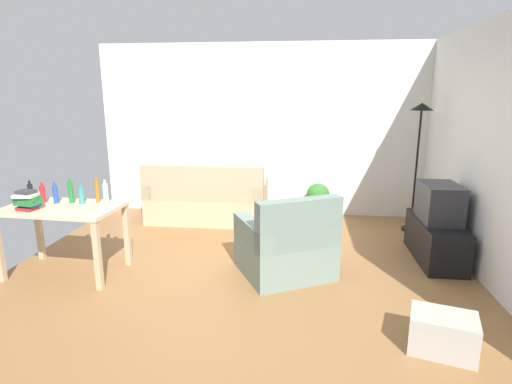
# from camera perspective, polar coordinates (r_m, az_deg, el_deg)

# --- Properties ---
(ground_plane) EXTENTS (5.20, 4.40, 0.02)m
(ground_plane) POSITION_cam_1_polar(r_m,az_deg,el_deg) (4.79, -1.89, -10.25)
(ground_plane) COLOR olive
(wall_rear) EXTENTS (5.20, 0.10, 2.70)m
(wall_rear) POSITION_cam_1_polar(r_m,az_deg,el_deg) (6.59, 0.81, 8.58)
(wall_rear) COLOR silver
(wall_rear) RESTS_ON ground_plane
(wall_right) EXTENTS (0.10, 4.40, 2.70)m
(wall_right) POSITION_cam_1_polar(r_m,az_deg,el_deg) (4.79, 30.57, 4.79)
(wall_right) COLOR silver
(wall_right) RESTS_ON ground_plane
(couch) EXTENTS (1.81, 0.84, 0.92)m
(couch) POSITION_cam_1_polar(r_m,az_deg,el_deg) (6.31, -6.89, -1.39)
(couch) COLOR tan
(couch) RESTS_ON ground_plane
(tv_stand) EXTENTS (0.44, 1.10, 0.48)m
(tv_stand) POSITION_cam_1_polar(r_m,az_deg,el_deg) (5.29, 23.84, -6.21)
(tv_stand) COLOR black
(tv_stand) RESTS_ON ground_plane
(tv) EXTENTS (0.41, 0.60, 0.44)m
(tv) POSITION_cam_1_polar(r_m,az_deg,el_deg) (5.17, 24.37, -1.39)
(tv) COLOR #2D2D33
(tv) RESTS_ON tv_stand
(torchiere_lamp) EXTENTS (0.32, 0.32, 1.81)m
(torchiere_lamp) POSITION_cam_1_polar(r_m,az_deg,el_deg) (6.07, 21.95, 7.77)
(torchiere_lamp) COLOR black
(torchiere_lamp) RESTS_ON ground_plane
(desk) EXTENTS (1.24, 0.77, 0.76)m
(desk) POSITION_cam_1_polar(r_m,az_deg,el_deg) (4.83, -25.46, -3.08)
(desk) COLOR #C6B28E
(desk) RESTS_ON ground_plane
(potted_plant) EXTENTS (0.36, 0.36, 0.57)m
(potted_plant) POSITION_cam_1_polar(r_m,az_deg,el_deg) (6.44, 8.67, -0.91)
(potted_plant) COLOR brown
(potted_plant) RESTS_ON ground_plane
(armchair) EXTENTS (1.18, 1.16, 0.92)m
(armchair) POSITION_cam_1_polar(r_m,az_deg,el_deg) (4.44, 4.34, -7.66)
(armchair) COLOR slate
(armchair) RESTS_ON ground_plane
(storage_box) EXTENTS (0.56, 0.46, 0.30)m
(storage_box) POSITION_cam_1_polar(r_m,az_deg,el_deg) (3.58, 24.71, -17.54)
(storage_box) COLOR #A8A399
(storage_box) RESTS_ON ground_plane
(bottle_dark) EXTENTS (0.06, 0.06, 0.24)m
(bottle_dark) POSITION_cam_1_polar(r_m,az_deg,el_deg) (5.13, -29.05, -0.09)
(bottle_dark) COLOR black
(bottle_dark) RESTS_ON desk
(bottle_red) EXTENTS (0.06, 0.06, 0.22)m
(bottle_red) POSITION_cam_1_polar(r_m,az_deg,el_deg) (5.05, -27.72, -0.22)
(bottle_red) COLOR #AD2323
(bottle_red) RESTS_ON desk
(bottle_blue) EXTENTS (0.05, 0.05, 0.24)m
(bottle_blue) POSITION_cam_1_polar(r_m,az_deg,el_deg) (4.95, -26.29, -0.24)
(bottle_blue) COLOR #2347A3
(bottle_blue) RESTS_ON desk
(bottle_green) EXTENTS (0.05, 0.05, 0.27)m
(bottle_green) POSITION_cam_1_polar(r_m,az_deg,el_deg) (4.90, -24.51, -0.01)
(bottle_green) COLOR #1E722D
(bottle_green) RESTS_ON desk
(bottle_tall) EXTENTS (0.06, 0.06, 0.22)m
(bottle_tall) POSITION_cam_1_polar(r_m,az_deg,el_deg) (4.81, -23.29, -0.43)
(bottle_tall) COLOR teal
(bottle_tall) RESTS_ON desk
(bottle_amber) EXTENTS (0.05, 0.05, 0.28)m
(bottle_amber) POSITION_cam_1_polar(r_m,az_deg,el_deg) (4.80, -21.36, 0.08)
(bottle_amber) COLOR #9E6019
(bottle_amber) RESTS_ON desk
(bottle_clear) EXTENTS (0.05, 0.05, 0.28)m
(bottle_clear) POSITION_cam_1_polar(r_m,az_deg,el_deg) (4.65, -20.33, -0.25)
(bottle_clear) COLOR silver
(bottle_clear) RESTS_ON desk
(book_stack) EXTENTS (0.25, 0.22, 0.21)m
(book_stack) POSITION_cam_1_polar(r_m,az_deg,el_deg) (4.79, -29.42, -0.99)
(book_stack) COLOR maroon
(book_stack) RESTS_ON desk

